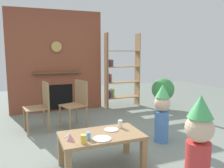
{
  "coord_description": "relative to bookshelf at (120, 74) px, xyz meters",
  "views": [
    {
      "loc": [
        -1.21,
        -3.05,
        1.47
      ],
      "look_at": [
        0.15,
        0.4,
        0.92
      ],
      "focal_mm": 37.01,
      "sensor_mm": 36.0,
      "label": 1
    }
  ],
  "objects": [
    {
      "name": "table_fork",
      "position": [
        -1.89,
        -2.74,
        -0.43
      ],
      "size": [
        0.1,
        0.13,
        0.01
      ],
      "primitive_type": "cube",
      "rotation": [
        0.0,
        0.0,
        0.93
      ],
      "color": "silver",
      "rests_on": "coffee_table"
    },
    {
      "name": "ground_plane",
      "position": [
        -1.16,
        -2.4,
        -0.86
      ],
      "size": [
        12.0,
        12.0,
        0.0
      ],
      "primitive_type": "plane",
      "color": "gray"
    },
    {
      "name": "child_with_cone_hat",
      "position": [
        -0.76,
        -3.72,
        -0.32
      ],
      "size": [
        0.29,
        0.29,
        1.04
      ],
      "rotation": [
        0.0,
        0.0,
        2.27
      ],
      "color": "#D13838",
      "rests_on": "ground_plane"
    },
    {
      "name": "dining_chair_left",
      "position": [
        -2.08,
        -1.19,
        -0.35
      ],
      "size": [
        0.45,
        0.45,
        0.9
      ],
      "rotation": [
        0.0,
        0.0,
        3.28
      ],
      "color": "#9E7A51",
      "rests_on": "ground_plane"
    },
    {
      "name": "paper_plate_front",
      "position": [
        -1.32,
        -2.75,
        -0.43
      ],
      "size": [
        0.18,
        0.18,
        0.01
      ],
      "primitive_type": "cylinder",
      "color": "white",
      "rests_on": "coffee_table"
    },
    {
      "name": "paper_plate_rear",
      "position": [
        -1.54,
        -3.0,
        -0.43
      ],
      "size": [
        0.22,
        0.22,
        0.01
      ],
      "primitive_type": "cylinder",
      "color": "white",
      "rests_on": "coffee_table"
    },
    {
      "name": "paper_cup_near_right",
      "position": [
        -1.69,
        -2.95,
        -0.39
      ],
      "size": [
        0.07,
        0.07,
        0.09
      ],
      "primitive_type": "cylinder",
      "color": "#669EE0",
      "rests_on": "coffee_table"
    },
    {
      "name": "paper_cup_near_left",
      "position": [
        -1.18,
        -2.71,
        -0.38
      ],
      "size": [
        0.06,
        0.06,
        0.11
      ],
      "primitive_type": "cylinder",
      "color": "silver",
      "rests_on": "coffee_table"
    },
    {
      "name": "potted_plant_tall",
      "position": [
        0.9,
        -0.62,
        -0.39
      ],
      "size": [
        0.56,
        0.56,
        0.78
      ],
      "color": "beige",
      "rests_on": "ground_plane"
    },
    {
      "name": "coffee_table",
      "position": [
        -1.49,
        -2.84,
        -0.5
      ],
      "size": [
        1.02,
        0.59,
        0.43
      ],
      "color": "#9E7A51",
      "rests_on": "ground_plane"
    },
    {
      "name": "birthday_cake_slice",
      "position": [
        -1.89,
        -2.91,
        -0.39
      ],
      "size": [
        0.1,
        0.1,
        0.08
      ],
      "primitive_type": "cone",
      "color": "pink",
      "rests_on": "coffee_table"
    },
    {
      "name": "child_in_pink",
      "position": [
        -0.32,
        -2.42,
        -0.37
      ],
      "size": [
        0.26,
        0.26,
        0.94
      ],
      "rotation": [
        0.0,
        0.0,
        -2.8
      ],
      "color": "#4C7FC6",
      "rests_on": "ground_plane"
    },
    {
      "name": "paper_cup_center",
      "position": [
        -1.77,
        -3.04,
        -0.38
      ],
      "size": [
        0.07,
        0.07,
        0.1
      ],
      "primitive_type": "cylinder",
      "color": "#F2CC4C",
      "rests_on": "coffee_table"
    },
    {
      "name": "dining_chair_middle",
      "position": [
        -1.42,
        -1.22,
        -0.35
      ],
      "size": [
        0.51,
        0.51,
        0.9
      ],
      "rotation": [
        0.0,
        0.0,
        3.47
      ],
      "color": "#9E7A51",
      "rests_on": "ground_plane"
    },
    {
      "name": "brick_fireplace_feature",
      "position": [
        -1.59,
        0.2,
        0.33
      ],
      "size": [
        2.2,
        0.28,
        2.4
      ],
      "color": "brown",
      "rests_on": "ground_plane"
    },
    {
      "name": "bookshelf",
      "position": [
        0.0,
        0.0,
        0.0
      ],
      "size": [
        0.9,
        0.28,
        1.9
      ],
      "color": "#9E7A51",
      "rests_on": "ground_plane"
    }
  ]
}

